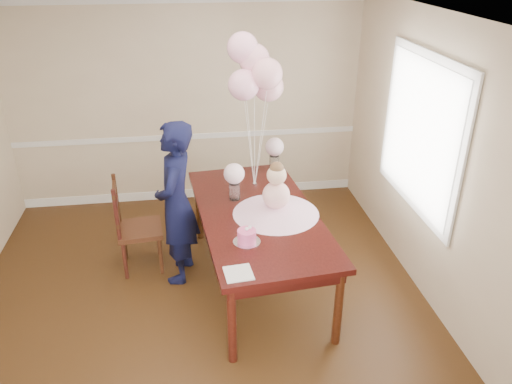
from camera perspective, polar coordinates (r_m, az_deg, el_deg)
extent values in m
cube|color=black|center=(4.99, -6.28, -13.62)|extent=(4.50, 5.00, 0.00)
cube|color=white|center=(3.85, -8.36, 18.72)|extent=(4.50, 5.00, 0.02)
cube|color=#BEAA8C|center=(6.59, -7.86, 9.99)|extent=(4.50, 0.02, 2.70)
cube|color=#BEAA8C|center=(4.81, 20.64, 2.08)|extent=(0.02, 5.00, 2.70)
cube|color=silver|center=(6.72, -7.62, 6.29)|extent=(4.50, 0.02, 0.07)
cube|color=white|center=(7.05, -7.21, -0.11)|extent=(4.50, 0.02, 0.12)
cube|color=white|center=(5.14, 18.29, 6.41)|extent=(0.02, 1.66, 1.56)
cube|color=silver|center=(5.13, 18.10, 6.41)|extent=(0.01, 1.50, 1.40)
cube|color=black|center=(4.92, 0.22, -2.64)|extent=(1.31, 2.32, 0.06)
cube|color=black|center=(4.96, 0.22, -3.49)|extent=(1.19, 2.20, 0.11)
cylinder|color=black|center=(4.26, -2.77, -14.92)|extent=(0.08, 0.08, 0.78)
cylinder|color=black|center=(4.48, 9.39, -12.90)|extent=(0.08, 0.08, 0.78)
cylinder|color=black|center=(5.93, -6.52, -1.94)|extent=(0.08, 0.08, 0.78)
cylinder|color=black|center=(6.09, 2.23, -0.97)|extent=(0.08, 0.08, 0.78)
cone|color=#F4B3D9|center=(4.87, 2.29, -1.87)|extent=(0.92, 0.92, 0.11)
sphere|color=#FFA1C9|center=(4.80, 2.32, -0.36)|extent=(0.27, 0.27, 0.27)
sphere|color=beige|center=(4.71, 2.37, 1.94)|extent=(0.19, 0.19, 0.19)
sphere|color=brown|center=(4.68, 2.39, 2.68)|extent=(0.13, 0.13, 0.13)
cylinder|color=silver|center=(4.44, -1.06, -5.69)|extent=(0.27, 0.27, 0.01)
cylinder|color=#E3478B|center=(4.41, -1.06, -5.03)|extent=(0.18, 0.18, 0.11)
sphere|color=white|center=(4.37, -1.07, -4.23)|extent=(0.03, 0.03, 0.03)
sphere|color=white|center=(4.39, -0.71, -4.03)|extent=(0.03, 0.03, 0.03)
cylinder|color=white|center=(5.12, -2.47, 0.07)|extent=(0.12, 0.12, 0.18)
sphere|color=white|center=(5.03, -2.52, 2.11)|extent=(0.21, 0.21, 0.21)
cylinder|color=silver|center=(5.78, 2.10, 3.33)|extent=(0.12, 0.12, 0.18)
sphere|color=silver|center=(5.71, 2.13, 5.18)|extent=(0.21, 0.21, 0.21)
cube|color=silver|center=(4.05, -2.02, -9.26)|extent=(0.24, 0.24, 0.01)
cylinder|color=silver|center=(5.45, -0.15, 0.92)|extent=(0.05, 0.05, 0.02)
sphere|color=#FDB3D5|center=(5.05, -1.43, 12.14)|extent=(0.31, 0.31, 0.31)
sphere|color=#F7AFC1|center=(5.02, 1.25, 13.37)|extent=(0.31, 0.31, 0.31)
sphere|color=#F6AEC7|center=(5.13, -0.22, 14.95)|extent=(0.31, 0.31, 0.31)
sphere|color=#FFB4D9|center=(5.10, -1.54, 16.16)|extent=(0.31, 0.31, 0.31)
sphere|color=#EAA5B4|center=(5.21, 1.43, 11.97)|extent=(0.31, 0.31, 0.31)
cylinder|color=white|center=(5.25, -0.75, 5.46)|extent=(0.10, 0.01, 0.93)
cylinder|color=white|center=(5.23, 0.51, 6.02)|extent=(0.12, 0.05, 1.04)
cylinder|color=white|center=(5.28, -0.18, 6.86)|extent=(0.02, 0.11, 1.15)
cylinder|color=white|center=(5.26, -0.81, 7.42)|extent=(0.10, 0.11, 1.26)
cylinder|color=white|center=(5.33, 0.61, 5.48)|extent=(0.15, 0.10, 0.86)
cube|color=#3E1E11|center=(5.48, -13.12, -4.20)|extent=(0.50, 0.50, 0.05)
cylinder|color=#3E1711|center=(5.46, -14.75, -7.59)|extent=(0.05, 0.05, 0.45)
cylinder|color=#3D1E10|center=(5.45, -10.82, -7.17)|extent=(0.05, 0.05, 0.45)
cylinder|color=#341B0E|center=(5.77, -14.80, -5.55)|extent=(0.05, 0.05, 0.45)
cylinder|color=#33150E|center=(5.77, -11.10, -5.15)|extent=(0.05, 0.05, 0.45)
cylinder|color=#33110E|center=(5.18, -15.67, -2.62)|extent=(0.05, 0.05, 0.58)
cylinder|color=#341A0E|center=(5.51, -15.66, -0.77)|extent=(0.05, 0.05, 0.58)
cube|color=#31190D|center=(5.40, -15.50, -2.83)|extent=(0.07, 0.42, 0.05)
cube|color=#35110E|center=(5.33, -15.72, -1.28)|extent=(0.07, 0.42, 0.05)
cube|color=#331B0E|center=(5.25, -15.94, 0.32)|extent=(0.07, 0.42, 0.05)
imported|color=black|center=(5.07, -9.09, -1.32)|extent=(0.54, 0.70, 1.73)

